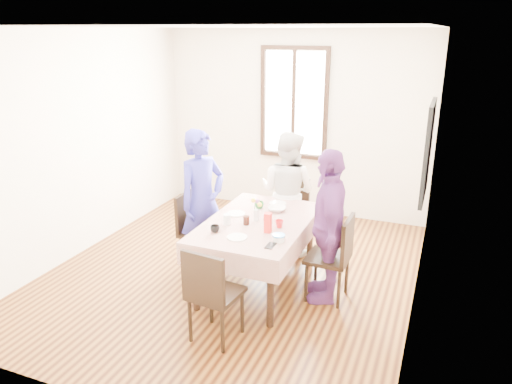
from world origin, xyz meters
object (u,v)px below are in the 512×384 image
(chair_right, at_px, (328,258))
(dining_table, at_px, (258,254))
(chair_far, at_px, (287,216))
(person_left, at_px, (202,202))
(chair_left, at_px, (201,232))
(person_far, at_px, (287,193))
(person_right, at_px, (328,226))
(chair_near, at_px, (216,293))

(chair_right, bearing_deg, dining_table, 94.88)
(chair_far, xyz_separation_m, person_left, (-0.74, -0.87, 0.37))
(chair_left, distance_m, chair_far, 1.15)
(person_left, bearing_deg, chair_far, -16.19)
(chair_right, bearing_deg, person_far, 40.06)
(person_far, relative_size, person_right, 0.96)
(dining_table, bearing_deg, chair_far, 90.00)
(dining_table, height_order, chair_left, chair_left)
(chair_far, bearing_deg, chair_near, 94.90)
(chair_left, relative_size, person_left, 0.55)
(chair_far, distance_m, person_far, 0.31)
(chair_near, relative_size, person_far, 0.59)
(chair_right, distance_m, person_far, 1.25)
(chair_right, bearing_deg, person_right, 91.40)
(chair_left, xyz_separation_m, person_left, (0.02, 0.00, 0.37))
(chair_right, bearing_deg, chair_near, 145.78)
(chair_right, xyz_separation_m, chair_far, (-0.76, 0.96, 0.00))
(chair_left, distance_m, chair_right, 1.52)
(dining_table, relative_size, chair_right, 1.61)
(chair_far, bearing_deg, person_left, 54.73)
(dining_table, height_order, person_left, person_left)
(chair_far, height_order, person_left, person_left)
(chair_far, height_order, person_far, person_far)
(dining_table, distance_m, person_far, 1.07)
(person_left, xyz_separation_m, person_right, (1.47, -0.09, -0.03))
(chair_right, bearing_deg, chair_left, 87.93)
(dining_table, height_order, chair_right, chair_right)
(dining_table, bearing_deg, person_far, 90.00)
(person_far, height_order, person_right, person_right)
(person_left, bearing_deg, person_far, -16.80)
(chair_left, relative_size, chair_right, 1.00)
(person_right, bearing_deg, chair_far, -158.34)
(person_far, xyz_separation_m, person_right, (0.74, -0.95, 0.03))
(chair_right, relative_size, chair_far, 1.00)
(dining_table, relative_size, chair_left, 1.61)
(dining_table, relative_size, person_left, 0.89)
(chair_right, height_order, chair_far, same)
(chair_far, xyz_separation_m, chair_near, (0.00, -2.02, 0.00))
(dining_table, xyz_separation_m, chair_near, (0.00, -1.01, 0.08))
(chair_near, distance_m, person_left, 1.41)
(chair_far, relative_size, person_right, 0.57)
(dining_table, distance_m, chair_right, 0.76)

